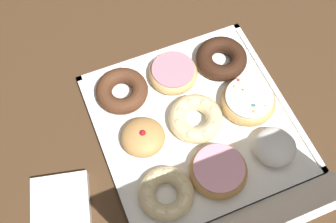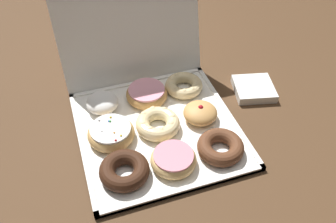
{
  "view_description": "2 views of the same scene",
  "coord_description": "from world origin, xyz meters",
  "px_view_note": "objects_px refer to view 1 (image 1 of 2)",
  "views": [
    {
      "loc": [
        0.21,
        0.36,
        0.83
      ],
      "look_at": [
        0.05,
        -0.02,
        0.06
      ],
      "focal_mm": 45.78,
      "sensor_mm": 36.0,
      "label": 1
    },
    {
      "loc": [
        -0.18,
        -0.63,
        0.7
      ],
      "look_at": [
        0.03,
        0.02,
        0.05
      ],
      "focal_mm": 38.66,
      "sensor_mm": 36.0,
      "label": 2
    }
  ],
  "objects_px": {
    "jelly_filled_donut_5": "(143,137)",
    "pink_frosted_donut_7": "(218,170)",
    "chocolate_cake_ring_donut_2": "(122,91)",
    "donut_box": "(195,123)",
    "sprinkle_donut_3": "(248,101)",
    "cruller_donut_8": "(166,193)",
    "chocolate_cake_ring_donut_0": "(221,58)",
    "cruller_donut_4": "(196,120)",
    "pink_frosted_donut_1": "(175,72)",
    "powdered_filled_donut_6": "(275,147)",
    "napkin_stack": "(61,203)"
  },
  "relations": [
    {
      "from": "jelly_filled_donut_5",
      "to": "pink_frosted_donut_7",
      "type": "xyz_separation_m",
      "value": [
        -0.11,
        0.12,
        -0.0
      ]
    },
    {
      "from": "pink_frosted_donut_7",
      "to": "napkin_stack",
      "type": "xyz_separation_m",
      "value": [
        0.31,
        -0.06,
        -0.02
      ]
    },
    {
      "from": "pink_frosted_donut_1",
      "to": "sprinkle_donut_3",
      "type": "distance_m",
      "value": 0.17
    },
    {
      "from": "sprinkle_donut_3",
      "to": "donut_box",
      "type": "bearing_deg",
      "value": -2.38
    },
    {
      "from": "donut_box",
      "to": "cruller_donut_4",
      "type": "xyz_separation_m",
      "value": [
        0.0,
        0.0,
        0.02
      ]
    },
    {
      "from": "jelly_filled_donut_5",
      "to": "chocolate_cake_ring_donut_2",
      "type": "bearing_deg",
      "value": -88.59
    },
    {
      "from": "pink_frosted_donut_7",
      "to": "pink_frosted_donut_1",
      "type": "bearing_deg",
      "value": -92.12
    },
    {
      "from": "pink_frosted_donut_1",
      "to": "napkin_stack",
      "type": "distance_m",
      "value": 0.37
    },
    {
      "from": "sprinkle_donut_3",
      "to": "cruller_donut_4",
      "type": "relative_size",
      "value": 1.03
    },
    {
      "from": "sprinkle_donut_3",
      "to": "jelly_filled_donut_5",
      "type": "xyz_separation_m",
      "value": [
        0.24,
        -0.01,
        0.0
      ]
    },
    {
      "from": "chocolate_cake_ring_donut_0",
      "to": "donut_box",
      "type": "bearing_deg",
      "value": 45.23
    },
    {
      "from": "chocolate_cake_ring_donut_0",
      "to": "cruller_donut_4",
      "type": "xyz_separation_m",
      "value": [
        0.12,
        0.12,
        0.0
      ]
    },
    {
      "from": "donut_box",
      "to": "chocolate_cake_ring_donut_2",
      "type": "bearing_deg",
      "value": -45.54
    },
    {
      "from": "jelly_filled_donut_5",
      "to": "cruller_donut_8",
      "type": "relative_size",
      "value": 0.84
    },
    {
      "from": "jelly_filled_donut_5",
      "to": "pink_frosted_donut_7",
      "type": "distance_m",
      "value": 0.17
    },
    {
      "from": "pink_frosted_donut_1",
      "to": "sprinkle_donut_3",
      "type": "relative_size",
      "value": 0.92
    },
    {
      "from": "chocolate_cake_ring_donut_0",
      "to": "cruller_donut_4",
      "type": "distance_m",
      "value": 0.17
    },
    {
      "from": "sprinkle_donut_3",
      "to": "cruller_donut_8",
      "type": "height_order",
      "value": "sprinkle_donut_3"
    },
    {
      "from": "chocolate_cake_ring_donut_2",
      "to": "jelly_filled_donut_5",
      "type": "distance_m",
      "value": 0.12
    },
    {
      "from": "chocolate_cake_ring_donut_0",
      "to": "cruller_donut_8",
      "type": "height_order",
      "value": "chocolate_cake_ring_donut_0"
    },
    {
      "from": "cruller_donut_8",
      "to": "napkin_stack",
      "type": "distance_m",
      "value": 0.21
    },
    {
      "from": "pink_frosted_donut_1",
      "to": "jelly_filled_donut_5",
      "type": "relative_size",
      "value": 1.21
    },
    {
      "from": "jelly_filled_donut_5",
      "to": "napkin_stack",
      "type": "relative_size",
      "value": 0.82
    },
    {
      "from": "napkin_stack",
      "to": "pink_frosted_donut_1",
      "type": "bearing_deg",
      "value": -149.66
    },
    {
      "from": "donut_box",
      "to": "chocolate_cake_ring_donut_2",
      "type": "relative_size",
      "value": 3.55
    },
    {
      "from": "pink_frosted_donut_1",
      "to": "napkin_stack",
      "type": "xyz_separation_m",
      "value": [
        0.32,
        0.19,
        -0.02
      ]
    },
    {
      "from": "donut_box",
      "to": "napkin_stack",
      "type": "distance_m",
      "value": 0.32
    },
    {
      "from": "pink_frosted_donut_7",
      "to": "powdered_filled_donut_6",
      "type": "bearing_deg",
      "value": -179.43
    },
    {
      "from": "donut_box",
      "to": "jelly_filled_donut_5",
      "type": "relative_size",
      "value": 4.49
    },
    {
      "from": "cruller_donut_4",
      "to": "chocolate_cake_ring_donut_0",
      "type": "bearing_deg",
      "value": -133.67
    },
    {
      "from": "chocolate_cake_ring_donut_2",
      "to": "sprinkle_donut_3",
      "type": "relative_size",
      "value": 0.97
    },
    {
      "from": "donut_box",
      "to": "pink_frosted_donut_1",
      "type": "bearing_deg",
      "value": -91.68
    },
    {
      "from": "powdered_filled_donut_6",
      "to": "cruller_donut_4",
      "type": "bearing_deg",
      "value": -43.9
    },
    {
      "from": "jelly_filled_donut_5",
      "to": "napkin_stack",
      "type": "height_order",
      "value": "jelly_filled_donut_5"
    },
    {
      "from": "chocolate_cake_ring_donut_2",
      "to": "cruller_donut_4",
      "type": "bearing_deg",
      "value": 133.25
    },
    {
      "from": "cruller_donut_4",
      "to": "powdered_filled_donut_6",
      "type": "bearing_deg",
      "value": 136.1
    },
    {
      "from": "napkin_stack",
      "to": "chocolate_cake_ring_donut_2",
      "type": "bearing_deg",
      "value": -136.05
    },
    {
      "from": "pink_frosted_donut_7",
      "to": "cruller_donut_4",
      "type": "bearing_deg",
      "value": -92.51
    },
    {
      "from": "sprinkle_donut_3",
      "to": "pink_frosted_donut_1",
      "type": "bearing_deg",
      "value": -47.37
    },
    {
      "from": "pink_frosted_donut_1",
      "to": "powdered_filled_donut_6",
      "type": "xyz_separation_m",
      "value": [
        -0.12,
        0.25,
        0.0
      ]
    },
    {
      "from": "donut_box",
      "to": "napkin_stack",
      "type": "bearing_deg",
      "value": 11.3
    },
    {
      "from": "sprinkle_donut_3",
      "to": "powdered_filled_donut_6",
      "type": "distance_m",
      "value": 0.12
    },
    {
      "from": "powdered_filled_donut_6",
      "to": "pink_frosted_donut_7",
      "type": "bearing_deg",
      "value": 0.57
    },
    {
      "from": "pink_frosted_donut_7",
      "to": "chocolate_cake_ring_donut_2",
      "type": "bearing_deg",
      "value": -64.89
    },
    {
      "from": "napkin_stack",
      "to": "chocolate_cake_ring_donut_0",
      "type": "bearing_deg",
      "value": -157.26
    },
    {
      "from": "pink_frosted_donut_1",
      "to": "cruller_donut_8",
      "type": "xyz_separation_m",
      "value": [
        0.12,
        0.25,
        -0.0
      ]
    },
    {
      "from": "pink_frosted_donut_1",
      "to": "pink_frosted_donut_7",
      "type": "relative_size",
      "value": 0.94
    },
    {
      "from": "sprinkle_donut_3",
      "to": "cruller_donut_8",
      "type": "xyz_separation_m",
      "value": [
        0.24,
        0.12,
        -0.0
      ]
    },
    {
      "from": "pink_frosted_donut_1",
      "to": "napkin_stack",
      "type": "relative_size",
      "value": 0.99
    },
    {
      "from": "jelly_filled_donut_5",
      "to": "donut_box",
      "type": "bearing_deg",
      "value": 179.26
    }
  ]
}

